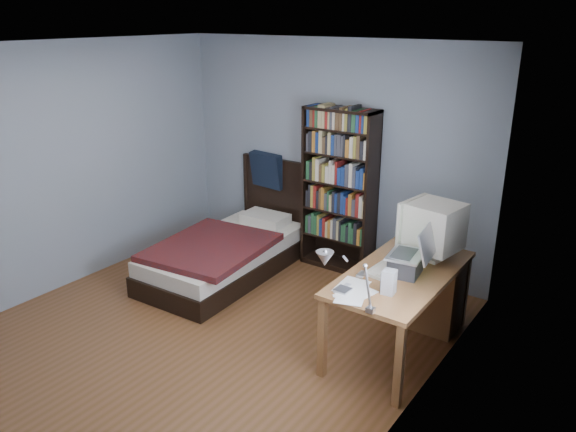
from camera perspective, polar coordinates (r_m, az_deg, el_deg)
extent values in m
plane|color=brown|center=(5.24, -8.32, -11.74)|extent=(4.20, 4.20, 0.00)
plane|color=white|center=(4.48, -9.97, 16.66)|extent=(4.20, 4.20, 0.00)
cube|color=#8890A0|center=(6.32, 4.25, 6.30)|extent=(3.80, 0.04, 2.50)
cube|color=#8890A0|center=(6.14, -22.02, 4.49)|extent=(0.04, 4.20, 2.50)
cube|color=#8890A0|center=(3.72, 12.62, -4.07)|extent=(0.04, 4.20, 2.50)
cube|color=white|center=(3.52, 11.73, -1.88)|extent=(0.01, 1.14, 1.14)
cube|color=white|center=(3.52, 11.64, -1.86)|extent=(0.01, 1.00, 1.00)
cube|color=brown|center=(4.74, 11.47, -5.77)|extent=(0.75, 1.50, 0.04)
cube|color=brown|center=(4.49, 3.51, -12.22)|extent=(0.06, 0.06, 0.69)
cube|color=brown|center=(4.25, 11.23, -14.70)|extent=(0.06, 0.06, 0.69)
cube|color=brown|center=(5.59, 11.13, -5.76)|extent=(0.06, 0.06, 0.69)
cube|color=brown|center=(5.40, 17.45, -7.33)|extent=(0.06, 0.06, 0.69)
cube|color=brown|center=(5.34, 13.55, -7.23)|extent=(0.69, 0.40, 0.68)
cube|color=beige|center=(5.06, 14.03, -3.86)|extent=(0.31, 0.27, 0.03)
cylinder|color=beige|center=(5.04, 14.08, -3.37)|extent=(0.10, 0.10, 0.06)
cube|color=beige|center=(4.94, 14.64, -0.98)|extent=(0.48, 0.46, 0.40)
cube|color=#BBB39B|center=(5.01, 12.41, -0.50)|extent=(0.10, 0.42, 0.42)
cube|color=blue|center=(5.02, 12.24, -0.46)|extent=(0.06, 0.31, 0.27)
cube|color=#2D2D30|center=(4.67, 11.85, -4.89)|extent=(0.27, 0.30, 0.16)
cube|color=#B0B0B5|center=(4.63, 11.92, -3.88)|extent=(0.31, 0.38, 0.02)
cube|color=#2D2D30|center=(4.63, 11.71, -3.70)|extent=(0.20, 0.30, 0.00)
cube|color=#B0B0B5|center=(4.52, 13.95, -2.81)|extent=(0.13, 0.36, 0.25)
cube|color=#0CBF26|center=(4.53, 13.82, -2.78)|extent=(0.09, 0.29, 0.20)
cube|color=#99999E|center=(4.08, 8.37, -9.41)|extent=(0.06, 0.05, 0.04)
cylinder|color=#99999E|center=(3.93, 8.12, -7.17)|extent=(0.02, 0.14, 0.38)
cylinder|color=#99999E|center=(3.68, 5.87, -4.36)|extent=(0.16, 0.31, 0.19)
cone|color=#99999E|center=(3.58, 3.75, -4.36)|extent=(0.12, 0.12, 0.10)
cube|color=#BBB39B|center=(4.74, 9.95, -5.23)|extent=(0.20, 0.44, 0.04)
cube|color=#99999C|center=(4.32, 10.22, -6.62)|extent=(0.11, 0.11, 0.19)
cylinder|color=#073507|center=(4.90, 11.04, -3.86)|extent=(0.06, 0.06, 0.12)
ellipsoid|color=silver|center=(4.96, 12.46, -4.13)|extent=(0.07, 0.12, 0.04)
cube|color=#B0B0B5|center=(4.60, 7.50, -5.90)|extent=(0.06, 0.11, 0.02)
cube|color=#99999C|center=(4.40, 5.93, -7.12)|extent=(0.05, 0.09, 0.02)
cube|color=#99999C|center=(4.33, 5.58, -7.53)|extent=(0.11, 0.11, 0.02)
cube|color=black|center=(6.36, 2.18, 3.19)|extent=(0.03, 0.30, 1.81)
cube|color=black|center=(5.99, 8.46, 1.92)|extent=(0.03, 0.30, 1.81)
cube|color=black|center=(5.97, 5.50, 10.74)|extent=(0.81, 0.30, 0.03)
cube|color=black|center=(6.48, 4.99, -4.80)|extent=(0.81, 0.30, 0.06)
cube|color=black|center=(6.29, 5.87, 2.89)|extent=(0.81, 0.02, 1.81)
cube|color=olive|center=(6.14, 5.14, 2.80)|extent=(0.73, 0.22, 1.61)
cube|color=black|center=(6.28, -6.38, -4.91)|extent=(1.06, 2.00, 0.22)
cube|color=beige|center=(6.20, -6.44, -3.32)|extent=(1.02, 1.94, 0.16)
cube|color=maroon|center=(5.97, -7.82, -3.16)|extent=(1.18, 1.38, 0.07)
cube|color=beige|center=(6.67, -2.35, -0.28)|extent=(0.55, 0.36, 0.12)
cube|color=black|center=(6.84, -0.95, 1.32)|extent=(1.04, 0.05, 1.10)
cylinder|color=black|center=(7.12, -4.24, 2.00)|extent=(0.06, 0.06, 1.10)
cylinder|color=black|center=(6.57, 2.41, 0.49)|extent=(0.06, 0.06, 1.10)
cube|color=black|center=(6.79, -2.15, 4.69)|extent=(0.46, 0.20, 0.43)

